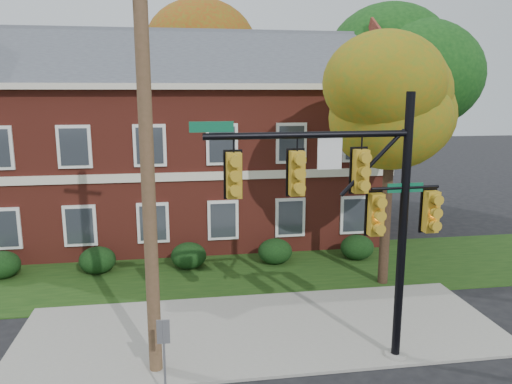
{
  "coord_description": "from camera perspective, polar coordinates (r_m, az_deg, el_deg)",
  "views": [
    {
      "loc": [
        -2.27,
        -12.38,
        6.95
      ],
      "look_at": [
        0.13,
        3.0,
        3.78
      ],
      "focal_mm": 35.0,
      "sensor_mm": 36.0,
      "label": 1
    }
  ],
  "objects": [
    {
      "name": "ground",
      "position": [
        14.38,
        1.39,
        -17.41
      ],
      "size": [
        120.0,
        120.0,
        0.0
      ],
      "primitive_type": "plane",
      "color": "black",
      "rests_on": "ground"
    },
    {
      "name": "sidewalk",
      "position": [
        15.23,
        0.69,
        -15.48
      ],
      "size": [
        14.0,
        5.0,
        0.08
      ],
      "primitive_type": "cube",
      "color": "gray",
      "rests_on": "ground"
    },
    {
      "name": "grass_strip",
      "position": [
        19.77,
        -1.75,
        -9.02
      ],
      "size": [
        30.0,
        6.0,
        0.04
      ],
      "primitive_type": "cube",
      "color": "#193811",
      "rests_on": "ground"
    },
    {
      "name": "apartment_building",
      "position": [
        24.42,
        -8.28,
        6.77
      ],
      "size": [
        18.8,
        8.8,
        9.74
      ],
      "color": "maroon",
      "rests_on": "ground"
    },
    {
      "name": "hedge_far_left",
      "position": [
        21.23,
        -27.12,
        -7.43
      ],
      "size": [
        1.4,
        1.26,
        1.05
      ],
      "primitive_type": "ellipsoid",
      "color": "black",
      "rests_on": "ground"
    },
    {
      "name": "hedge_left",
      "position": [
        20.39,
        -17.67,
        -7.43
      ],
      "size": [
        1.4,
        1.26,
        1.05
      ],
      "primitive_type": "ellipsoid",
      "color": "black",
      "rests_on": "ground"
    },
    {
      "name": "hedge_center",
      "position": [
        20.14,
        -7.71,
        -7.22
      ],
      "size": [
        1.4,
        1.26,
        1.05
      ],
      "primitive_type": "ellipsoid",
      "color": "black",
      "rests_on": "ground"
    },
    {
      "name": "hedge_right",
      "position": [
        20.48,
        2.2,
        -6.79
      ],
      "size": [
        1.4,
        1.26,
        1.05
      ],
      "primitive_type": "ellipsoid",
      "color": "black",
      "rests_on": "ground"
    },
    {
      "name": "hedge_far_right",
      "position": [
        21.41,
        11.48,
        -6.21
      ],
      "size": [
        1.4,
        1.26,
        1.05
      ],
      "primitive_type": "ellipsoid",
      "color": "black",
      "rests_on": "ground"
    },
    {
      "name": "tree_near_right",
      "position": [
        17.89,
        16.14,
        10.15
      ],
      "size": [
        4.5,
        4.25,
        8.58
      ],
      "color": "black",
      "rests_on": "ground"
    },
    {
      "name": "tree_right_rear",
      "position": [
        27.75,
        16.26,
        13.47
      ],
      "size": [
        6.3,
        5.95,
        10.62
      ],
      "color": "black",
      "rests_on": "ground"
    },
    {
      "name": "tree_far_rear",
      "position": [
        32.27,
        -6.21,
        14.79
      ],
      "size": [
        6.84,
        6.46,
        11.52
      ],
      "color": "black",
      "rests_on": "ground"
    },
    {
      "name": "traffic_signal",
      "position": [
        12.34,
        11.48,
        -1.11
      ],
      "size": [
        6.22,
        0.61,
        6.94
      ],
      "rotation": [
        0.0,
        0.0,
        0.04
      ],
      "color": "gray",
      "rests_on": "ground"
    },
    {
      "name": "utility_pole",
      "position": [
        11.87,
        -12.25,
        1.57
      ],
      "size": [
        1.52,
        0.38,
        9.77
      ],
      "rotation": [
        0.0,
        0.0,
        -0.17
      ],
      "color": "brown",
      "rests_on": "ground"
    },
    {
      "name": "sign_post",
      "position": [
        11.8,
        -10.48,
        -16.99
      ],
      "size": [
        0.29,
        0.06,
        2.0
      ],
      "rotation": [
        0.0,
        0.0,
        -0.04
      ],
      "color": "slate",
      "rests_on": "ground"
    }
  ]
}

